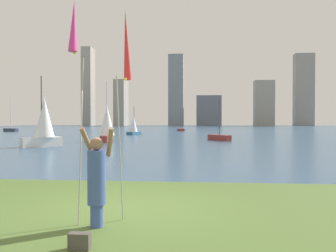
# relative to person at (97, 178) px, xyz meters

# --- Properties ---
(ground) EXTENTS (120.00, 138.00, 0.12)m
(ground) POSITION_rel_person_xyz_m (0.12, 52.32, -0.95)
(ground) COLOR #4C662D
(person) EXTENTS (0.66, 0.49, 1.81)m
(person) POSITION_rel_person_xyz_m (0.00, 0.00, 0.00)
(person) COLOR #3F59A5
(person) RESTS_ON ground
(kite_flag_left) EXTENTS (0.16, 0.67, 4.08)m
(kite_flag_left) POSITION_rel_person_xyz_m (-0.37, -0.11, 2.58)
(kite_flag_left) COLOR #B2B2B7
(kite_flag_left) RESTS_ON ground
(kite_flag_right) EXTENTS (0.16, 1.09, 4.14)m
(kite_flag_right) POSITION_rel_person_xyz_m (0.37, 0.84, 2.47)
(kite_flag_right) COLOR #B2B2B7
(kite_flag_right) RESTS_ON ground
(bag) EXTENTS (0.32, 0.16, 0.25)m
(bag) POSITION_rel_person_xyz_m (0.06, -1.12, -0.77)
(bag) COLOR #4C4742
(bag) RESTS_ON ground
(sailboat_0) EXTENTS (1.72, 2.41, 3.68)m
(sailboat_0) POSITION_rel_person_xyz_m (-6.65, 39.20, 0.26)
(sailboat_0) COLOR #2D6084
(sailboat_0) RESTS_ON ground
(sailboat_2) EXTENTS (1.35, 1.93, 3.83)m
(sailboat_2) POSITION_rel_person_xyz_m (-1.23, 54.52, -0.64)
(sailboat_2) COLOR maroon
(sailboat_2) RESTS_ON ground
(sailboat_4) EXTENTS (1.38, 2.66, 5.27)m
(sailboat_4) POSITION_rel_person_xyz_m (-6.24, 24.33, 0.74)
(sailboat_4) COLOR maroon
(sailboat_4) RESTS_ON ground
(sailboat_5) EXTENTS (2.95, 1.84, 5.31)m
(sailboat_5) POSITION_rel_person_xyz_m (-28.89, 49.11, -0.54)
(sailboat_5) COLOR #333D51
(sailboat_5) RESTS_ON ground
(sailboat_6) EXTENTS (2.64, 2.51, 5.08)m
(sailboat_6) POSITION_rel_person_xyz_m (-9.25, 18.21, 0.82)
(sailboat_6) COLOR white
(sailboat_6) RESTS_ON ground
(sailboat_8) EXTENTS (2.13, 2.58, 3.95)m
(sailboat_8) POSITION_rel_person_xyz_m (3.76, 27.06, -0.58)
(sailboat_8) COLOR maroon
(sailboat_8) RESTS_ON ground
(skyline_tower_0) EXTENTS (3.26, 5.36, 25.96)m
(skyline_tower_0) POSITION_rel_person_xyz_m (-35.08, 109.28, 12.09)
(skyline_tower_0) COLOR gray
(skyline_tower_0) RESTS_ON ground
(skyline_tower_1) EXTENTS (3.42, 7.69, 14.84)m
(skyline_tower_1) POSITION_rel_person_xyz_m (-23.49, 107.41, 6.53)
(skyline_tower_1) COLOR gray
(skyline_tower_1) RESTS_ON ground
(skyline_tower_2) EXTENTS (4.62, 6.82, 22.29)m
(skyline_tower_2) POSITION_rel_person_xyz_m (-5.29, 105.79, 10.25)
(skyline_tower_2) COLOR gray
(skyline_tower_2) RESTS_ON ground
(skyline_tower_3) EXTENTS (7.75, 6.69, 9.54)m
(skyline_tower_3) POSITION_rel_person_xyz_m (5.00, 106.89, 3.88)
(skyline_tower_3) COLOR slate
(skyline_tower_3) RESTS_ON ground
(skyline_tower_4) EXTENTS (6.19, 3.79, 14.35)m
(skyline_tower_4) POSITION_rel_person_xyz_m (22.42, 107.88, 6.29)
(skyline_tower_4) COLOR gray
(skyline_tower_4) RESTS_ON ground
(skyline_tower_5) EXTENTS (5.96, 3.65, 23.07)m
(skyline_tower_5) POSITION_rel_person_xyz_m (35.39, 110.47, 10.64)
(skyline_tower_5) COLOR gray
(skyline_tower_5) RESTS_ON ground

